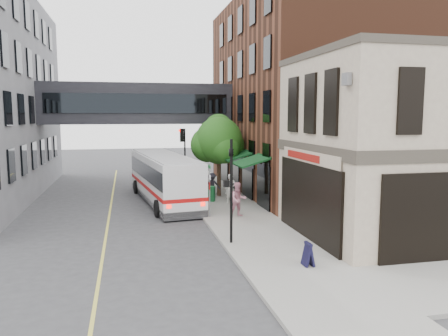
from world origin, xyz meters
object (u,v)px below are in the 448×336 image
pedestrian_c (212,185)px  sandwich_board (308,254)px  bus (164,176)px  newspaper_box (211,194)px  pedestrian_a (231,189)px  pedestrian_b (238,199)px

pedestrian_c → sandwich_board: (0.88, -13.77, -0.40)m
bus → newspaper_box: bus is taller
pedestrian_a → sandwich_board: size_ratio=2.10×
pedestrian_a → sandwich_board: 11.85m
bus → pedestrian_c: 3.29m
sandwich_board → pedestrian_a: bearing=89.2°
bus → newspaper_box: (2.92, -1.15, -1.07)m
pedestrian_a → pedestrian_b: 3.65m
pedestrian_b → newspaper_box: pedestrian_b is taller
pedestrian_a → pedestrian_c: bearing=131.2°
bus → sandwich_board: bearing=-73.5°
bus → pedestrian_b: 6.70m
pedestrian_a → newspaper_box: pedestrian_a is taller
pedestrian_c → newspaper_box: (-0.29, -1.06, -0.36)m
pedestrian_c → newspaper_box: 1.16m
bus → pedestrian_a: size_ratio=6.25×
newspaper_box → pedestrian_a: bearing=-13.8°
pedestrian_b → pedestrian_c: pedestrian_b is taller
pedestrian_a → pedestrian_b: bearing=-78.2°
sandwich_board → bus: bearing=105.2°
pedestrian_b → pedestrian_c: (-0.36, 5.55, -0.09)m
newspaper_box → bus: bearing=-176.8°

